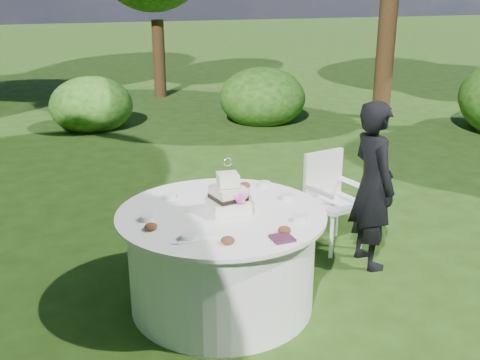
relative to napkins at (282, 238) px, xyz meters
name	(u,v)px	position (x,y,z in m)	size (l,w,h in m)	color
ground	(222,303)	(-0.21, 0.61, -0.78)	(80.00, 80.00, 0.00)	#1E340E
napkins	(282,238)	(0.00, 0.00, 0.00)	(0.14, 0.14, 0.02)	#421C32
feather_plume	(206,238)	(-0.47, 0.19, 0.00)	(0.48, 0.07, 0.01)	white
guest	(373,185)	(1.23, 0.77, -0.04)	(0.54, 0.35, 1.47)	black
table	(222,258)	(-0.21, 0.61, -0.39)	(1.56, 1.56, 0.77)	white
cake	(228,197)	(-0.16, 0.59, 0.10)	(0.29, 0.30, 0.42)	silver
chair	(330,193)	(1.11, 1.26, -0.26)	(0.51, 0.50, 0.90)	white
votives	(228,207)	(-0.15, 0.63, 0.01)	(1.22, 0.89, 0.04)	silver
petal_cups	(228,218)	(-0.23, 0.41, 0.02)	(1.01, 1.05, 0.05)	#562D16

